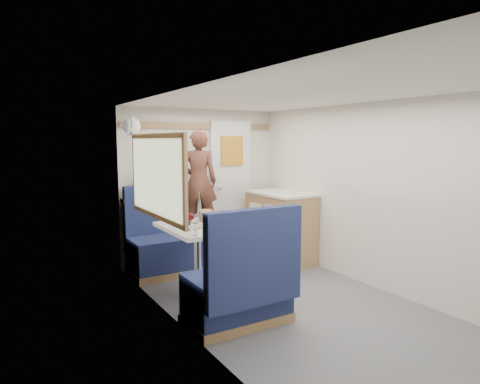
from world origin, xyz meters
TOP-DOWN VIEW (x-y plane):
  - floor at (0.00, 0.00)m, footprint 4.50×4.50m
  - ceiling at (0.00, 0.00)m, footprint 4.50×4.50m
  - wall_back at (0.00, 2.25)m, footprint 2.20×0.02m
  - wall_left at (-1.10, 0.00)m, footprint 0.02×4.50m
  - wall_right at (1.10, 0.00)m, footprint 0.02×4.50m
  - oak_trim_low at (0.00, 2.23)m, footprint 2.15×0.02m
  - oak_trim_high at (0.00, 2.23)m, footprint 2.15×0.02m
  - side_window at (-1.08, 1.00)m, footprint 0.04×1.30m
  - rear_door at (0.45, 2.22)m, footprint 0.62×0.12m
  - dinette_table at (-0.65, 1.00)m, footprint 0.62×0.92m
  - bench_far at (-0.65, 1.86)m, footprint 0.90×0.59m
  - bench_near at (-0.65, 0.14)m, footprint 0.90×0.59m
  - ledge at (-0.65, 2.12)m, footprint 0.90×0.14m
  - dome_light at (-1.04, 1.85)m, footprint 0.20×0.20m
  - galley_counter at (0.82, 1.55)m, footprint 0.57×0.92m
  - person at (-0.21, 1.88)m, footprint 0.55×0.47m
  - duffel_bag at (-0.63, 2.12)m, footprint 0.54×0.33m
  - tray at (-0.48, 0.93)m, footprint 0.38×0.42m
  - orange_fruit at (-0.47, 0.87)m, footprint 0.08×0.08m
  - cheese_block at (-0.67, 0.90)m, footprint 0.09×0.05m
  - wine_glass at (-0.78, 0.87)m, footprint 0.08×0.08m
  - tumbler_left at (-0.85, 0.62)m, footprint 0.07×0.07m
  - beer_glass at (-0.47, 1.14)m, footprint 0.07×0.07m
  - pepper_grinder at (-0.68, 1.10)m, footprint 0.03×0.03m
  - salt_grinder at (-0.67, 1.15)m, footprint 0.03×0.03m
  - bread_loaf at (-0.43, 1.23)m, footprint 0.22×0.29m

SIDE VIEW (x-z plane):
  - floor at x=0.00m, z-range 0.00..0.00m
  - bench_far at x=-0.65m, z-range -0.22..0.83m
  - bench_near at x=-0.65m, z-range -0.22..0.83m
  - galley_counter at x=0.82m, z-range 0.01..0.93m
  - dinette_table at x=-0.65m, z-range 0.21..0.93m
  - tray at x=-0.48m, z-range 0.72..0.74m
  - cheese_block at x=-0.67m, z-range 0.74..0.77m
  - salt_grinder at x=-0.67m, z-range 0.72..0.81m
  - pepper_grinder at x=-0.68m, z-range 0.72..0.81m
  - beer_glass at x=-0.47m, z-range 0.72..0.83m
  - bread_loaf at x=-0.43m, z-range 0.72..0.83m
  - orange_fruit at x=-0.47m, z-range 0.74..0.81m
  - tumbler_left at x=-0.85m, z-range 0.72..0.84m
  - wine_glass at x=-0.78m, z-range 0.76..0.93m
  - oak_trim_low at x=0.00m, z-range 0.81..0.89m
  - ledge at x=-0.65m, z-range 0.86..0.90m
  - rear_door at x=0.45m, z-range 0.04..1.90m
  - wall_back at x=0.00m, z-range 0.00..2.00m
  - wall_left at x=-1.10m, z-range 0.00..2.00m
  - wall_right at x=1.10m, z-range 0.00..2.00m
  - duffel_bag at x=-0.63m, z-range 0.90..1.14m
  - person at x=-0.21m, z-range 0.45..1.72m
  - side_window at x=-1.08m, z-range 0.89..1.61m
  - dome_light at x=-1.04m, z-range 1.65..1.85m
  - oak_trim_high at x=0.00m, z-range 1.74..1.82m
  - ceiling at x=0.00m, z-range 2.00..2.00m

